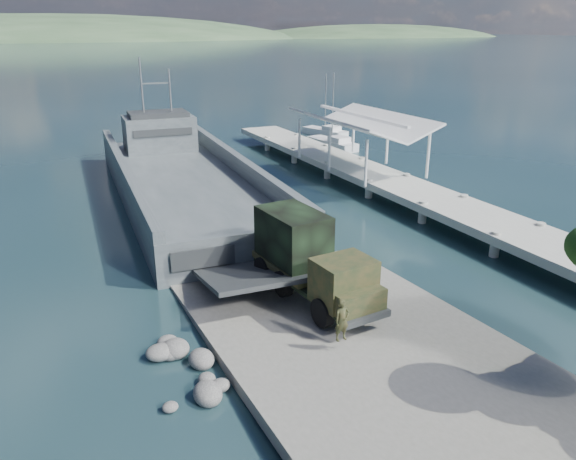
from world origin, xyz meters
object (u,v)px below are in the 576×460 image
(landing_craft, at_px, (185,188))
(sailboat_near, at_px, (333,144))
(soldier, at_px, (342,330))
(sailboat_far, at_px, (326,132))
(military_truck, at_px, (309,258))
(pier, at_px, (367,165))

(landing_craft, distance_m, sailboat_near, 21.14)
(soldier, bearing_deg, sailboat_near, 58.74)
(landing_craft, xyz_separation_m, soldier, (-0.54, -22.40, 0.48))
(landing_craft, relative_size, sailboat_near, 4.49)
(sailboat_near, relative_size, sailboat_far, 1.09)
(military_truck, bearing_deg, sailboat_far, 54.55)
(landing_craft, distance_m, sailboat_far, 26.92)
(soldier, bearing_deg, military_truck, 75.63)
(sailboat_far, bearing_deg, soldier, -135.08)
(sailboat_far, bearing_deg, sailboat_near, -129.78)
(pier, height_order, military_truck, pier)
(landing_craft, height_order, sailboat_far, landing_craft)
(military_truck, bearing_deg, landing_craft, 86.15)
(pier, bearing_deg, sailboat_far, 69.33)
(landing_craft, xyz_separation_m, sailboat_far, (20.81, 17.07, -0.45))
(military_truck, height_order, soldier, military_truck)
(sailboat_far, bearing_deg, pier, -127.34)
(pier, xyz_separation_m, landing_craft, (-13.40, 2.58, -0.79))
(military_truck, bearing_deg, soldier, -107.73)
(soldier, xyz_separation_m, sailboat_far, (21.36, 39.48, -0.93))
(military_truck, bearing_deg, sailboat_near, 53.13)
(pier, distance_m, soldier, 24.24)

